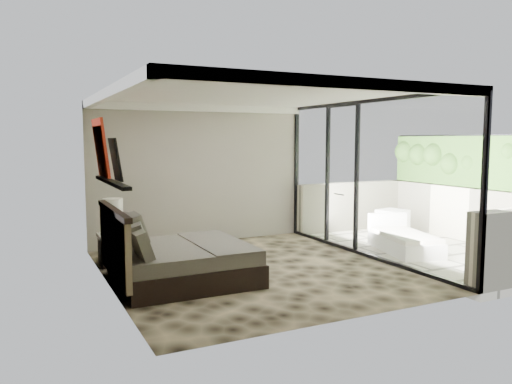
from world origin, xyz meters
name	(u,v)px	position (x,y,z in m)	size (l,w,h in m)	color
floor	(253,270)	(0.00, 0.00, 0.00)	(5.00, 5.00, 0.00)	black
ceiling	(253,95)	(0.00, 0.00, 2.79)	(4.50, 5.00, 0.02)	silver
back_wall	(201,174)	(0.00, 2.49, 1.40)	(4.50, 0.02, 2.80)	gray
left_wall	(108,190)	(-2.24, 0.00, 1.40)	(0.02, 5.00, 2.80)	gray
glass_wall	(367,179)	(2.25, 0.00, 1.40)	(0.08, 5.00, 2.80)	white
terrace_slab	(427,251)	(3.75, 0.00, -0.06)	(3.00, 5.00, 0.12)	beige
parapet_far	(478,216)	(5.10, 0.00, 0.55)	(0.30, 5.00, 1.10)	beige
foliage_hedge	(480,162)	(5.10, 0.00, 1.65)	(0.36, 4.60, 1.10)	#3D6A21
picture_ledge	(111,182)	(-2.18, 0.10, 1.50)	(0.12, 2.20, 0.05)	black
bed	(176,260)	(-1.32, -0.10, 0.33)	(2.00, 1.94, 1.10)	black
nightstand	(116,248)	(-1.92, 1.36, 0.28)	(0.56, 0.56, 0.56)	black
table_lamp	(113,211)	(-1.96, 1.36, 0.91)	(0.33, 0.33, 0.60)	black
abstract_canvas	(101,148)	(-2.19, 0.86, 1.97)	(0.04, 0.90, 0.90)	#B3220F
framed_print	(115,159)	(-2.14, -0.04, 1.82)	(0.03, 0.50, 0.60)	black
ottoman	(392,222)	(4.09, 1.40, 0.28)	(0.55, 0.55, 0.55)	white
lounger	(403,241)	(3.15, 0.01, 0.19)	(1.18, 1.75, 0.63)	white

